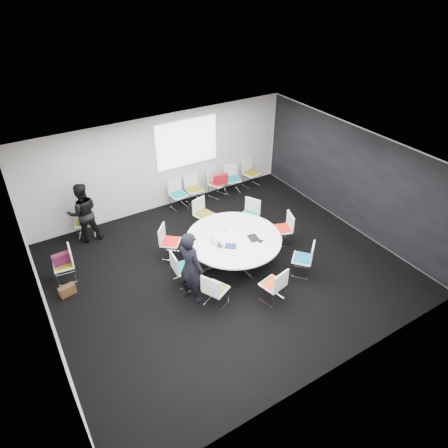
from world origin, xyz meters
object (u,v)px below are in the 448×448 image
chair_ring_a (282,234)px  chair_ring_h (302,264)px  chair_ring_c (204,219)px  person_back (83,213)px  chair_person_back (86,227)px  chair_ring_b (249,220)px  chair_ring_g (273,290)px  laptop (219,243)px  conference_table (234,244)px  person_main (190,268)px  chair_ring_f (215,295)px  chair_back_e (251,178)px  chair_ring_d (171,247)px  chair_back_b (194,194)px  chair_ring_e (183,274)px  chair_back_a (179,199)px  brown_bag (67,290)px  maroon_bag (62,259)px  cup (224,229)px  chair_back_c (217,188)px  chair_back_d (232,184)px  chair_spare_left (66,270)px

chair_ring_a → chair_ring_h: same height
chair_ring_c → person_back: (-2.92, 1.17, 0.55)m
chair_ring_c → chair_person_back: 3.20m
chair_ring_b → chair_person_back: (-3.96, 2.03, 0.00)m
chair_ring_g → laptop: 1.68m
chair_ring_c → chair_ring_h: same height
conference_table → chair_ring_h: chair_ring_h is taller
chair_ring_a → person_main: person_main is taller
chair_ring_g → chair_ring_f: bearing=142.7°
chair_ring_c → chair_back_e: same height
chair_ring_d → conference_table: bearing=92.0°
chair_ring_f → chair_ring_h: bearing=58.8°
chair_ring_c → chair_back_b: bearing=-124.1°
chair_ring_c → chair_ring_e: bearing=31.7°
chair_back_a → brown_bag: bearing=21.8°
maroon_bag → laptop: bearing=-24.5°
chair_person_back → chair_ring_e: bearing=133.1°
maroon_bag → cup: bearing=-16.9°
chair_back_b → person_back: (-3.33, -0.20, 0.55)m
chair_ring_b → laptop: 1.92m
chair_ring_f → maroon_bag: (-2.59, 2.53, 0.34)m
chair_back_e → person_back: (-5.44, -0.20, 0.55)m
person_back → chair_back_c: bearing=-171.0°
laptop → chair_ring_c: bearing=-21.8°
chair_ring_e → chair_back_d: (3.28, 3.07, 0.00)m
chair_ring_e → maroon_bag: bearing=-119.7°
conference_table → brown_bag: 3.97m
chair_ring_h → chair_back_b: (-0.65, 4.27, 0.00)m
chair_ring_e → chair_back_a: size_ratio=1.00×
chair_person_back → chair_back_c: bearing=-161.1°
chair_ring_f → brown_bag: chair_ring_f is taller
chair_ring_b → chair_ring_e: (-2.55, -1.04, 0.00)m
chair_person_back → maroon_bag: size_ratio=2.20×
chair_ring_b → chair_back_b: bearing=-11.9°
chair_back_d → brown_bag: size_ratio=2.44×
conference_table → chair_back_c: bearing=66.6°
chair_back_b → chair_back_a: bearing=1.9°
person_main → chair_spare_left: bearing=27.4°
chair_back_b → cup: chair_back_b is taller
chair_ring_b → laptop: bearing=93.9°
chair_ring_c → chair_spare_left: 3.80m
chair_back_a → chair_back_e: bearing=173.7°
chair_ring_b → chair_ring_h: 2.21m
conference_table → chair_back_e: 4.02m
chair_back_e → chair_ring_b: bearing=43.3°
chair_ring_b → brown_bag: (-4.96, -0.04, -0.16)m
chair_back_b → maroon_bag: bearing=19.4°
chair_back_d → chair_person_back: size_ratio=1.00×
chair_back_d → chair_back_e: size_ratio=1.00×
chair_ring_d → maroon_bag: 2.55m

